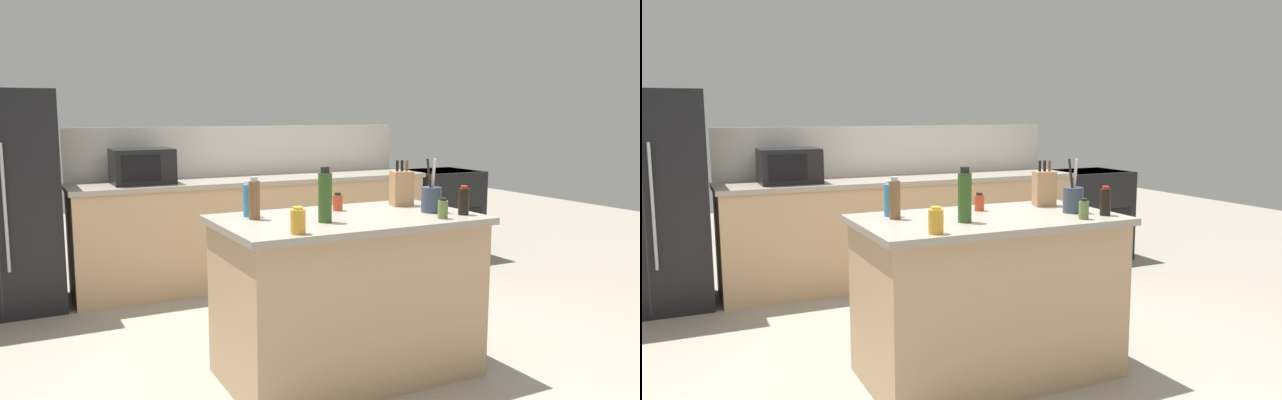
% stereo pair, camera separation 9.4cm
% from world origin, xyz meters
% --- Properties ---
extents(ground_plane, '(14.00, 14.00, 0.00)m').
position_xyz_m(ground_plane, '(0.00, 0.00, 0.00)').
color(ground_plane, gray).
extents(back_counter_run, '(3.26, 0.66, 0.94)m').
position_xyz_m(back_counter_run, '(0.30, 2.20, 0.47)').
color(back_counter_run, tan).
rests_on(back_counter_run, ground_plane).
extents(wall_backsplash, '(3.22, 0.03, 0.46)m').
position_xyz_m(wall_backsplash, '(0.30, 2.52, 1.17)').
color(wall_backsplash, beige).
rests_on(wall_backsplash, back_counter_run).
extents(kitchen_island, '(1.49, 0.86, 0.94)m').
position_xyz_m(kitchen_island, '(0.00, 0.00, 0.47)').
color(kitchen_island, tan).
rests_on(kitchen_island, ground_plane).
extents(refrigerator, '(0.89, 0.75, 1.70)m').
position_xyz_m(refrigerator, '(-1.81, 2.25, 0.85)').
color(refrigerator, black).
rests_on(refrigerator, ground_plane).
extents(range_oven, '(0.76, 0.65, 0.92)m').
position_xyz_m(range_oven, '(2.35, 2.20, 0.47)').
color(range_oven, black).
rests_on(range_oven, ground_plane).
extents(microwave, '(0.49, 0.39, 0.29)m').
position_xyz_m(microwave, '(-0.72, 2.20, 1.09)').
color(microwave, black).
rests_on(microwave, back_counter_run).
extents(knife_block, '(0.15, 0.12, 0.29)m').
position_xyz_m(knife_block, '(0.51, 0.20, 1.05)').
color(knife_block, '#A87C54').
rests_on(knife_block, kitchen_island).
extents(utensil_crock, '(0.12, 0.12, 0.32)m').
position_xyz_m(utensil_crock, '(0.52, -0.09, 1.02)').
color(utensil_crock, '#333D4C').
rests_on(utensil_crock, kitchen_island).
extents(olive_oil_bottle, '(0.08, 0.08, 0.30)m').
position_xyz_m(olive_oil_bottle, '(-0.20, -0.11, 1.08)').
color(olive_oil_bottle, '#2D4C1E').
rests_on(olive_oil_bottle, kitchen_island).
extents(honey_jar, '(0.08, 0.08, 0.13)m').
position_xyz_m(honey_jar, '(-0.47, -0.34, 1.00)').
color(honey_jar, gold).
rests_on(honey_jar, kitchen_island).
extents(pepper_grinder, '(0.06, 0.06, 0.24)m').
position_xyz_m(pepper_grinder, '(-0.51, 0.15, 1.05)').
color(pepper_grinder, brown).
rests_on(pepper_grinder, kitchen_island).
extents(spice_jar_oregano, '(0.06, 0.06, 0.12)m').
position_xyz_m(spice_jar_oregano, '(0.44, -0.31, 0.99)').
color(spice_jar_oregano, '#567038').
rests_on(spice_jar_oregano, kitchen_island).
extents(dish_soap_bottle, '(0.07, 0.07, 0.21)m').
position_xyz_m(dish_soap_bottle, '(-0.51, 0.25, 1.04)').
color(dish_soap_bottle, '#3384BC').
rests_on(dish_soap_bottle, kitchen_island).
extents(spice_jar_paprika, '(0.06, 0.06, 0.11)m').
position_xyz_m(spice_jar_paprika, '(0.05, 0.21, 0.99)').
color(spice_jar_paprika, '#B73D1E').
rests_on(spice_jar_paprika, kitchen_island).
extents(soy_sauce_bottle, '(0.06, 0.06, 0.17)m').
position_xyz_m(soy_sauce_bottle, '(0.63, -0.26, 1.02)').
color(soy_sauce_bottle, black).
rests_on(soy_sauce_bottle, kitchen_island).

